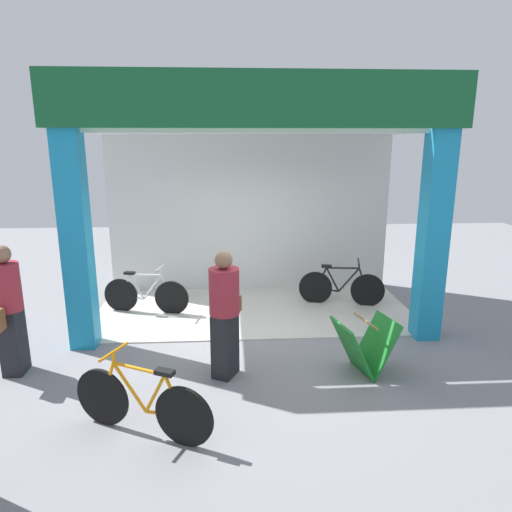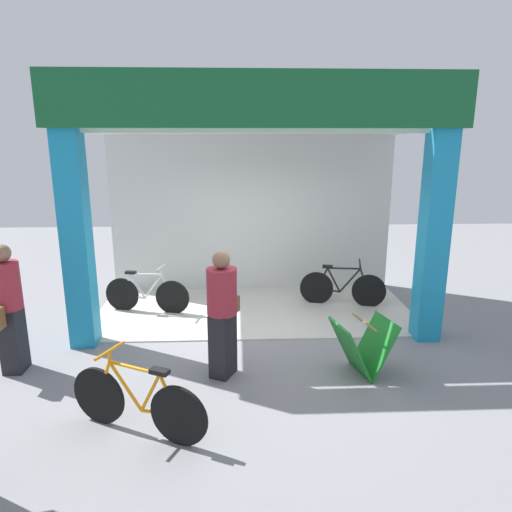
{
  "view_description": "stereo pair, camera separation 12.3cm",
  "coord_description": "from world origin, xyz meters",
  "px_view_note": "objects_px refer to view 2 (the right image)",
  "views": [
    {
      "loc": [
        -0.43,
        -6.45,
        2.96
      ],
      "look_at": [
        0.0,
        0.64,
        1.15
      ],
      "focal_mm": 32.59,
      "sensor_mm": 36.0,
      "label": 1
    },
    {
      "loc": [
        -0.31,
        -6.46,
        2.96
      ],
      "look_at": [
        0.0,
        0.64,
        1.15
      ],
      "focal_mm": 32.59,
      "sensor_mm": 36.0,
      "label": 2
    }
  ],
  "objects_px": {
    "sandwich_board_sign": "(362,347)",
    "pedestrian_1": "(8,307)",
    "bicycle_inside_0": "(342,288)",
    "bicycle_inside_1": "(147,294)",
    "bicycle_parked_0": "(138,402)",
    "pedestrian_2": "(223,312)"
  },
  "relations": [
    {
      "from": "bicycle_inside_0",
      "to": "pedestrian_2",
      "type": "xyz_separation_m",
      "value": [
        -2.08,
        -2.45,
        0.52
      ]
    },
    {
      "from": "bicycle_inside_0",
      "to": "pedestrian_2",
      "type": "relative_size",
      "value": 0.92
    },
    {
      "from": "bicycle_parked_0",
      "to": "sandwich_board_sign",
      "type": "bearing_deg",
      "value": 23.64
    },
    {
      "from": "bicycle_parked_0",
      "to": "bicycle_inside_0",
      "type": "bearing_deg",
      "value": 51.28
    },
    {
      "from": "bicycle_inside_0",
      "to": "bicycle_parked_0",
      "type": "height_order",
      "value": "bicycle_parked_0"
    },
    {
      "from": "bicycle_parked_0",
      "to": "pedestrian_1",
      "type": "xyz_separation_m",
      "value": [
        -1.87,
        1.41,
        0.53
      ]
    },
    {
      "from": "sandwich_board_sign",
      "to": "pedestrian_1",
      "type": "relative_size",
      "value": 0.5
    },
    {
      "from": "bicycle_parked_0",
      "to": "pedestrian_2",
      "type": "height_order",
      "value": "pedestrian_2"
    },
    {
      "from": "bicycle_inside_1",
      "to": "bicycle_parked_0",
      "type": "relative_size",
      "value": 1.01
    },
    {
      "from": "bicycle_inside_1",
      "to": "sandwich_board_sign",
      "type": "xyz_separation_m",
      "value": [
        3.16,
        -2.31,
        0.03
      ]
    },
    {
      "from": "bicycle_parked_0",
      "to": "pedestrian_2",
      "type": "distance_m",
      "value": 1.54
    },
    {
      "from": "bicycle_inside_1",
      "to": "pedestrian_2",
      "type": "xyz_separation_m",
      "value": [
        1.38,
        -2.27,
        0.52
      ]
    },
    {
      "from": "bicycle_inside_0",
      "to": "bicycle_inside_1",
      "type": "height_order",
      "value": "bicycle_inside_0"
    },
    {
      "from": "bicycle_inside_0",
      "to": "sandwich_board_sign",
      "type": "xyz_separation_m",
      "value": [
        -0.31,
        -2.5,
        0.02
      ]
    },
    {
      "from": "bicycle_parked_0",
      "to": "pedestrian_2",
      "type": "relative_size",
      "value": 0.9
    },
    {
      "from": "bicycle_parked_0",
      "to": "sandwich_board_sign",
      "type": "height_order",
      "value": "bicycle_parked_0"
    },
    {
      "from": "bicycle_inside_0",
      "to": "bicycle_parked_0",
      "type": "xyz_separation_m",
      "value": [
        -2.92,
        -3.65,
        0.02
      ]
    },
    {
      "from": "sandwich_board_sign",
      "to": "pedestrian_1",
      "type": "bearing_deg",
      "value": 176.59
    },
    {
      "from": "bicycle_inside_1",
      "to": "pedestrian_1",
      "type": "height_order",
      "value": "pedestrian_1"
    },
    {
      "from": "sandwich_board_sign",
      "to": "pedestrian_2",
      "type": "distance_m",
      "value": 1.85
    },
    {
      "from": "bicycle_inside_0",
      "to": "sandwich_board_sign",
      "type": "distance_m",
      "value": 2.52
    },
    {
      "from": "pedestrian_1",
      "to": "pedestrian_2",
      "type": "height_order",
      "value": "pedestrian_1"
    }
  ]
}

